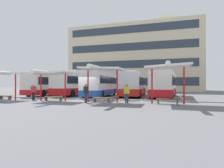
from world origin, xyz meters
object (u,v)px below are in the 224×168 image
waiting_shelter_2 (101,69)px  bench_3 (168,100)px  waiting_passenger_1 (86,92)px  bench_1 (53,97)px  waiting_shelter_3 (168,68)px  coach_bus_2 (101,84)px  waiting_passenger_2 (126,92)px  waiting_shelter_0 (2,73)px  coach_bus_1 (79,84)px  bench_2 (102,99)px  coach_bus_0 (53,84)px  bench_0 (5,96)px  waiting_passenger_3 (33,91)px  waiting_passenger_0 (127,92)px  coach_bus_4 (164,84)px  coach_bus_3 (134,85)px  waiting_shelter_1 (51,74)px

waiting_shelter_2 → bench_3: bearing=1.6°
bench_3 → waiting_passenger_1: size_ratio=1.08×
bench_1 → waiting_shelter_3: bearing=-0.8°
coach_bus_2 → bench_1: 7.96m
waiting_shelter_2 → waiting_passenger_2: (1.84, 2.44, -2.16)m
waiting_shelter_0 → bench_1: (6.06, 0.60, -2.56)m
coach_bus_1 → coach_bus_2: (4.15, -1.68, -0.03)m
bench_2 → bench_1: bearing=179.3°
coach_bus_1 → coach_bus_0: bearing=-175.1°
coach_bus_1 → bench_0: size_ratio=6.12×
waiting_shelter_3 → waiting_passenger_3: size_ratio=2.92×
coach_bus_1 → waiting_shelter_2: coach_bus_1 is taller
waiting_shelter_3 → bench_3: 2.78m
coach_bus_1 → waiting_passenger_1: 11.60m
waiting_shelter_0 → bench_2: waiting_shelter_0 is taller
coach_bus_0 → waiting_passenger_1: (10.11, -9.69, -0.65)m
coach_bus_1 → waiting_passenger_0: 13.24m
coach_bus_1 → waiting_shelter_2: (6.93, -9.28, 1.37)m
bench_0 → waiting_shelter_3: 17.53m
waiting_shelter_0 → bench_2: 11.65m
coach_bus_0 → coach_bus_1: size_ratio=1.08×
waiting_shelter_0 → waiting_passenger_0: waiting_shelter_0 is taller
coach_bus_0 → bench_3: bearing=-26.8°
bench_0 → waiting_passenger_3: 3.57m
waiting_shelter_2 → coach_bus_4: bearing=58.5°
bench_0 → bench_1: same height
coach_bus_3 → waiting_passenger_3: (-9.22, -9.63, -0.64)m
bench_2 → waiting_shelter_0: bearing=-177.3°
coach_bus_3 → coach_bus_1: bearing=-175.4°
waiting_shelter_1 → waiting_passenger_3: size_ratio=2.54×
waiting_passenger_1 → waiting_passenger_2: 4.45m
waiting_shelter_2 → waiting_passenger_3: (-7.85, 0.31, -2.09)m
coach_bus_0 → waiting_passenger_3: 9.28m
waiting_shelter_0 → waiting_passenger_1: (10.13, -0.36, -1.89)m
bench_0 → bench_2: 11.35m
waiting_shelter_0 → waiting_shelter_3: waiting_shelter_3 is taller
coach_bus_2 → coach_bus_4: size_ratio=0.95×
bench_0 → bench_1: 6.06m
coach_bus_2 → waiting_passenger_3: 8.91m
waiting_passenger_1 → coach_bus_1: bearing=119.6°
coach_bus_4 → bench_0: bearing=-151.8°
waiting_passenger_0 → waiting_passenger_3: waiting_passenger_0 is taller
waiting_passenger_0 → waiting_shelter_3: bearing=0.9°
bench_0 → bench_3: size_ratio=0.93×
bench_0 → bench_2: same height
waiting_shelter_0 → waiting_passenger_1: 10.31m
waiting_shelter_1 → bench_2: (5.29, 0.28, -2.42)m
bench_2 → bench_0: bearing=-179.6°
bench_0 → waiting_shelter_1: waiting_shelter_1 is taller
coach_bus_1 → waiting_shelter_1: coach_bus_1 is taller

